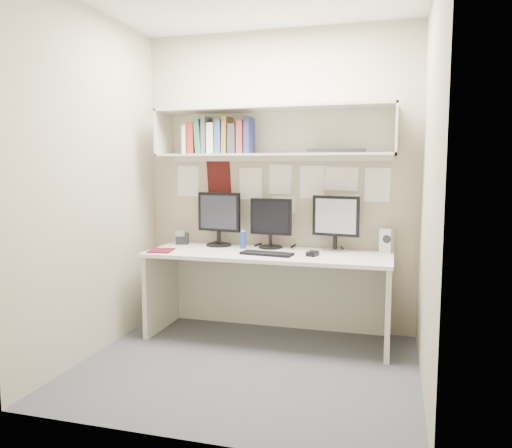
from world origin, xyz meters
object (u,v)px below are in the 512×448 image
(keyboard, at_px, (267,254))
(desk_phone, at_px, (182,238))
(monitor_center, at_px, (271,221))
(monitor_left, at_px, (219,217))
(maroon_notebook, at_px, (161,250))
(monitor_right, at_px, (336,221))
(speaker, at_px, (387,241))
(desk, at_px, (268,295))

(keyboard, bearing_deg, desk_phone, 166.48)
(desk_phone, bearing_deg, monitor_center, -15.88)
(keyboard, bearing_deg, monitor_left, 154.33)
(maroon_notebook, xyz_separation_m, desk_phone, (0.01, 0.41, 0.05))
(monitor_left, height_order, monitor_center, monitor_left)
(monitor_left, bearing_deg, desk_phone, -170.02)
(monitor_center, relative_size, maroon_notebook, 1.91)
(monitor_right, height_order, desk_phone, monitor_right)
(monitor_left, height_order, maroon_notebook, monitor_left)
(speaker, bearing_deg, keyboard, -139.90)
(monitor_left, bearing_deg, keyboard, -24.16)
(monitor_left, distance_m, speaker, 1.46)
(monitor_left, relative_size, monitor_center, 1.11)
(monitor_left, xyz_separation_m, desk_phone, (-0.35, -0.01, -0.21))
(monitor_right, bearing_deg, monitor_center, -170.04)
(monitor_right, relative_size, keyboard, 1.10)
(keyboard, xyz_separation_m, desk_phone, (-0.88, 0.34, 0.04))
(maroon_notebook, height_order, desk_phone, desk_phone)
(keyboard, height_order, maroon_notebook, keyboard)
(monitor_left, relative_size, monitor_right, 1.03)
(monitor_left, relative_size, desk_phone, 3.60)
(monitor_left, bearing_deg, maroon_notebook, -122.56)
(monitor_right, bearing_deg, desk_phone, -169.78)
(keyboard, bearing_deg, maroon_notebook, -168.27)
(keyboard, distance_m, maroon_notebook, 0.89)
(desk, bearing_deg, monitor_left, 156.63)
(monitor_left, xyz_separation_m, maroon_notebook, (-0.36, -0.41, -0.25))
(desk, height_order, monitor_left, monitor_left)
(desk, bearing_deg, maroon_notebook, -167.58)
(monitor_left, bearing_deg, desk, -14.38)
(desk, height_order, keyboard, keyboard)
(keyboard, height_order, desk_phone, desk_phone)
(keyboard, xyz_separation_m, maroon_notebook, (-0.89, -0.07, -0.00))
(desk, bearing_deg, speaker, 14.98)
(monitor_right, bearing_deg, keyboard, -135.57)
(monitor_left, xyz_separation_m, monitor_center, (0.47, 0.00, -0.02))
(speaker, height_order, maroon_notebook, speaker)
(monitor_center, distance_m, keyboard, 0.42)
(monitor_left, distance_m, monitor_center, 0.48)
(monitor_right, bearing_deg, monitor_left, -170.03)
(monitor_right, bearing_deg, speaker, 14.39)
(monitor_right, relative_size, maroon_notebook, 2.06)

